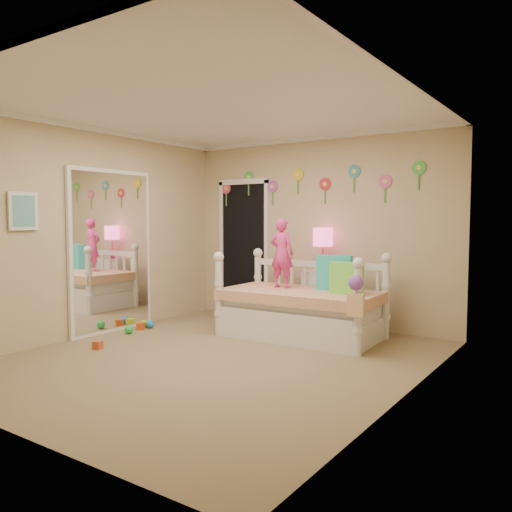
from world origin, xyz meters
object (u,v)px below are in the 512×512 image
Objects in this scene: nightstand at (322,299)px; table_lamp at (323,242)px; child at (282,253)px; daybed at (301,295)px.

nightstand is 1.30× the size of table_lamp.
nightstand is at bearing -114.05° from child.
daybed is 0.71m from nightstand.
child is at bearing -112.06° from table_lamp.
nightstand is at bearing 92.92° from daybed.
table_lamp is at bearing -114.05° from child.
child reaches higher than table_lamp.
child is 0.94m from nightstand.
table_lamp is at bearing 92.92° from daybed.
daybed is 0.59m from child.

